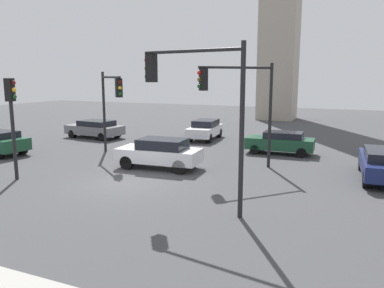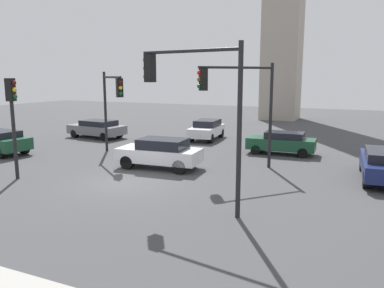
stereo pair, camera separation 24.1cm
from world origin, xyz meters
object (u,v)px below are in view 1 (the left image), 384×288
(car_2, at_px, (95,128))
(traffic_light_0, at_px, (195,92))
(car_5, at_px, (280,142))
(traffic_light_1, at_px, (111,97))
(traffic_light_3, at_px, (239,94))
(car_3, at_px, (160,153))
(car_1, at_px, (205,129))
(traffic_light_2, at_px, (12,109))

(car_2, bearing_deg, traffic_light_0, 144.22)
(traffic_light_0, height_order, car_2, traffic_light_0)
(car_2, relative_size, car_5, 1.12)
(traffic_light_1, relative_size, traffic_light_3, 0.93)
(traffic_light_3, height_order, car_3, traffic_light_3)
(traffic_light_0, relative_size, car_1, 1.38)
(traffic_light_2, relative_size, car_3, 1.06)
(traffic_light_2, bearing_deg, traffic_light_3, 21.67)
(car_5, bearing_deg, car_2, -4.38)
(traffic_light_1, xyz_separation_m, traffic_light_2, (-1.01, -5.96, -0.27))
(traffic_light_0, bearing_deg, traffic_light_2, 8.65)
(traffic_light_3, distance_m, car_3, 4.89)
(traffic_light_1, xyz_separation_m, car_1, (2.67, 7.77, -2.68))
(traffic_light_3, relative_size, car_1, 1.28)
(traffic_light_0, distance_m, car_1, 15.24)
(car_5, bearing_deg, car_1, -29.57)
(traffic_light_0, height_order, car_1, traffic_light_0)
(traffic_light_0, bearing_deg, car_1, -59.56)
(car_1, bearing_deg, traffic_light_3, 26.60)
(traffic_light_1, height_order, traffic_light_2, traffic_light_1)
(traffic_light_0, relative_size, car_3, 1.33)
(traffic_light_0, xyz_separation_m, car_3, (-3.95, 4.68, -3.27))
(car_2, bearing_deg, car_1, -156.31)
(traffic_light_3, height_order, car_1, traffic_light_3)
(traffic_light_1, distance_m, traffic_light_2, 6.05)
(traffic_light_0, distance_m, traffic_light_1, 10.01)
(car_1, bearing_deg, car_3, 2.96)
(traffic_light_3, xyz_separation_m, car_1, (-4.97, 8.18, -3.02))
(traffic_light_2, height_order, car_2, traffic_light_2)
(traffic_light_1, height_order, car_3, traffic_light_1)
(car_1, bearing_deg, car_2, -76.04)
(traffic_light_3, xyz_separation_m, car_5, (1.13, 5.06, -3.06))
(traffic_light_2, distance_m, car_3, 7.05)
(traffic_light_3, relative_size, car_2, 1.17)
(traffic_light_3, distance_m, car_2, 14.31)
(car_2, xyz_separation_m, car_5, (13.97, -0.47, -0.00))
(traffic_light_1, bearing_deg, traffic_light_0, 1.19)
(car_1, height_order, car_5, car_1)
(car_1, xyz_separation_m, car_3, (1.24, -9.27, 0.04))
(car_1, bearing_deg, car_5, 58.22)
(traffic_light_0, relative_size, traffic_light_1, 1.17)
(car_3, bearing_deg, car_2, -40.02)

